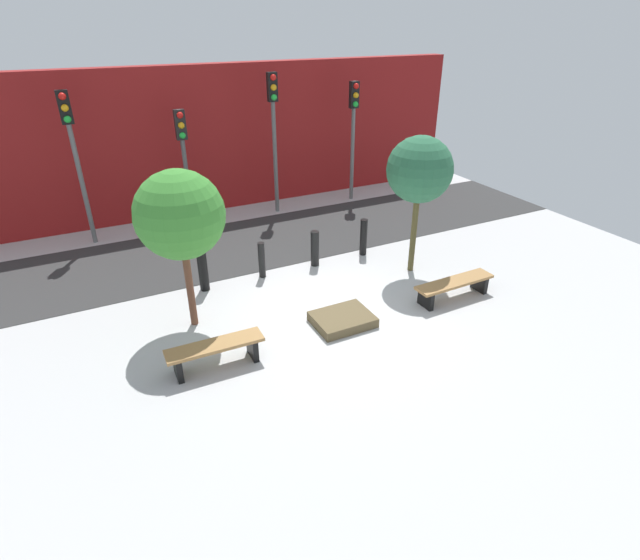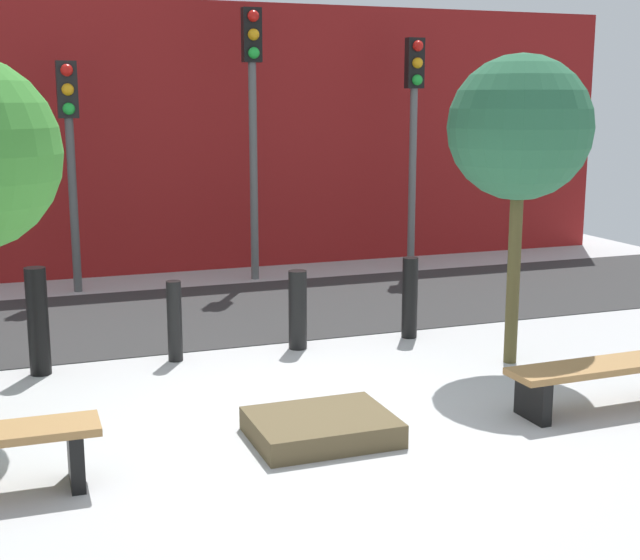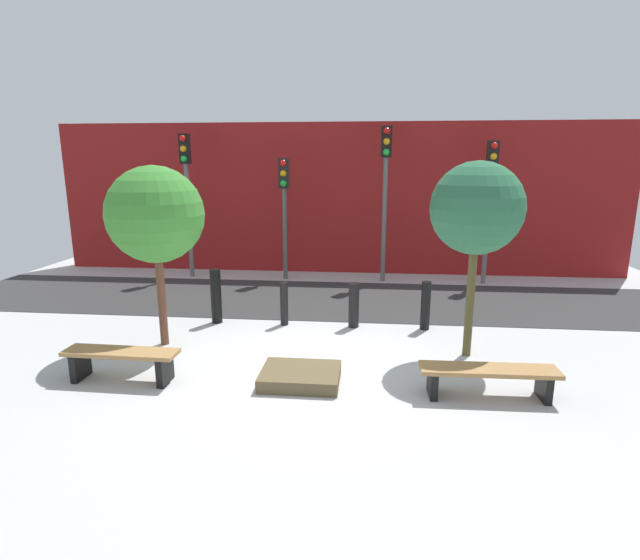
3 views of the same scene
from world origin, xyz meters
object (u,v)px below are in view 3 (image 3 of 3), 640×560
object	(u,v)px
tree_behind_right_bench	(477,209)
traffic_light_mid_east	(385,177)
planter_bed	(300,376)
bollard_far_left	(216,296)
traffic_light_west	(186,180)
traffic_light_east	(490,187)
bollard_center	(354,305)
traffic_light_mid_west	(284,196)
tree_behind_left_bench	(155,215)
bollard_right	(426,306)
bollard_left	(284,304)
bench_left	(121,359)
bench_right	(488,376)

from	to	relation	value
tree_behind_right_bench	traffic_light_mid_east	bearing A→B (deg)	103.92
planter_bed	bollard_far_left	xyz separation A→B (m)	(-2.06, 2.62, 0.45)
traffic_light_west	traffic_light_east	distance (m)	7.99
bollard_center	traffic_light_east	xyz separation A→B (m)	(3.31, 3.93, 2.10)
bollard_far_left	traffic_light_west	size ratio (longest dim) A/B	0.28
traffic_light_mid_west	traffic_light_mid_east	world-z (taller)	traffic_light_mid_east
tree_behind_left_bench	traffic_light_west	bearing A→B (deg)	104.75
tree_behind_left_bench	bollard_right	distance (m)	5.18
bollard_left	bollard_center	size ratio (longest dim) A/B	0.98
bollard_center	traffic_light_east	distance (m)	5.55
tree_behind_left_bench	traffic_light_mid_west	bearing A→B (deg)	76.07
tree_behind_left_bench	bollard_center	bearing A→B (deg)	21.08
bench_left	bollard_far_left	bearing A→B (deg)	79.93
planter_bed	bollard_left	xyz separation A→B (m)	(-0.69, 2.62, 0.33)
traffic_light_west	bench_left	bearing A→B (deg)	-78.51
planter_bed	traffic_light_east	xyz separation A→B (m)	(3.99, 6.55, 2.44)
bench_left	bollard_left	world-z (taller)	bollard_left
traffic_light_mid_east	bollard_right	bearing A→B (deg)	-79.52
bollard_right	tree_behind_right_bench	bearing A→B (deg)	-66.17
bench_left	bollard_center	size ratio (longest dim) A/B	1.91
tree_behind_left_bench	traffic_light_mid_west	xyz separation A→B (m)	(1.29, 5.21, -0.02)
tree_behind_left_bench	bollard_left	distance (m)	2.97
bench_left	traffic_light_west	size ratio (longest dim) A/B	0.43
bollard_right	traffic_light_mid_east	world-z (taller)	traffic_light_mid_east
bench_right	bollard_right	bearing A→B (deg)	100.07
tree_behind_left_bench	bollard_center	size ratio (longest dim) A/B	3.52
bench_right	bench_left	bearing A→B (deg)	178.76
bench_right	tree_behind_right_bench	xyz separation A→B (m)	(-0.00, 1.54, 2.12)
bollard_left	traffic_light_west	distance (m)	5.60
tree_behind_right_bench	traffic_light_mid_east	world-z (taller)	traffic_light_mid_east
bench_left	traffic_light_west	world-z (taller)	traffic_light_west
bollard_far_left	traffic_light_mid_west	size ratio (longest dim) A/B	0.34
traffic_light_mid_west	traffic_light_mid_east	xyz separation A→B (m)	(2.66, 0.00, 0.51)
planter_bed	bench_right	bearing A→B (deg)	-4.36
tree_behind_left_bench	traffic_light_east	world-z (taller)	traffic_light_east
bollard_right	bench_left	bearing A→B (deg)	-148.97
bollard_center	traffic_light_east	size ratio (longest dim) A/B	0.24
planter_bed	traffic_light_west	xyz separation A→B (m)	(-3.99, 6.55, 2.57)
tree_behind_left_bench	bollard_left	world-z (taller)	tree_behind_left_bench
bollard_center	traffic_light_east	bearing A→B (deg)	49.93
bench_right	traffic_light_east	bearing A→B (deg)	77.27
bollard_center	tree_behind_left_bench	bearing A→B (deg)	-158.92
bollard_right	traffic_light_west	distance (m)	7.54
traffic_light_east	bench_left	bearing A→B (deg)	-134.43
planter_bed	bollard_left	distance (m)	2.72
bollard_center	bollard_right	bearing A→B (deg)	0.00
bollard_far_left	traffic_light_west	bearing A→B (deg)	116.19
bench_right	bollard_left	bearing A→B (deg)	138.36
planter_bed	traffic_light_mid_east	world-z (taller)	traffic_light_mid_east
bench_left	traffic_light_mid_east	distance (m)	8.19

